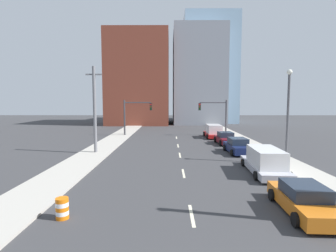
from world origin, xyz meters
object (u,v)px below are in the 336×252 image
at_px(traffic_signal_left, 133,112).
at_px(box_truck_red, 214,131).
at_px(sedan_navy, 238,146).
at_px(street_lamp, 288,109).
at_px(utility_pole_left_mid, 95,109).
at_px(traffic_barrel, 62,208).
at_px(sedan_maroon, 225,138).
at_px(box_truck_silver, 265,161).
at_px(traffic_signal_right, 218,112).
at_px(sedan_orange, 304,200).

distance_m(traffic_signal_left, box_truck_red, 12.51).
height_order(traffic_signal_left, sedan_navy, traffic_signal_left).
height_order(street_lamp, sedan_navy, street_lamp).
relative_size(utility_pole_left_mid, traffic_barrel, 9.16).
xyz_separation_m(utility_pole_left_mid, street_lamp, (17.31, -4.37, 0.11)).
relative_size(traffic_signal_left, sedan_maroon, 1.20).
distance_m(sedan_navy, box_truck_red, 11.63).
height_order(utility_pole_left_mid, street_lamp, utility_pole_left_mid).
relative_size(traffic_signal_left, box_truck_silver, 0.87).
relative_size(street_lamp, sedan_navy, 1.67).
xyz_separation_m(traffic_signal_left, box_truck_silver, (12.54, -21.36, -2.71)).
height_order(traffic_signal_left, sedan_maroon, traffic_signal_left).
bearing_deg(utility_pole_left_mid, traffic_signal_right, 43.24).
xyz_separation_m(utility_pole_left_mid, box_truck_red, (13.92, 11.82, -3.56)).
distance_m(traffic_signal_left, sedan_orange, 30.73).
distance_m(traffic_signal_left, traffic_barrel, 29.05).
height_order(traffic_signal_right, sedan_navy, traffic_signal_right).
relative_size(sedan_orange, sedan_maroon, 1.06).
height_order(traffic_signal_right, traffic_barrel, traffic_signal_right).
distance_m(traffic_signal_right, traffic_barrel, 31.47).
relative_size(street_lamp, box_truck_silver, 1.24).
bearing_deg(sedan_orange, box_truck_silver, 87.44).
xyz_separation_m(utility_pole_left_mid, box_truck_silver, (14.43, -7.40, -3.59)).
xyz_separation_m(box_truck_silver, sedan_navy, (-0.00, 7.61, -0.18)).
bearing_deg(utility_pole_left_mid, traffic_barrel, -79.72).
xyz_separation_m(utility_pole_left_mid, traffic_barrel, (2.71, -14.91, -4.00)).
relative_size(street_lamp, sedan_orange, 1.62).
bearing_deg(traffic_signal_right, sedan_maroon, -93.12).
relative_size(utility_pole_left_mid, box_truck_red, 1.58).
relative_size(street_lamp, box_truck_red, 1.43).
distance_m(sedan_maroon, box_truck_red, 5.83).
height_order(traffic_signal_right, sedan_orange, traffic_signal_right).
relative_size(utility_pole_left_mid, box_truck_silver, 1.37).
bearing_deg(street_lamp, box_truck_red, 101.83).
bearing_deg(sedan_navy, sedan_orange, -94.78).
xyz_separation_m(street_lamp, box_truck_red, (-3.39, 16.19, -3.66)).
xyz_separation_m(traffic_signal_right, box_truck_red, (-0.92, -2.14, -2.68)).
height_order(traffic_barrel, box_truck_red, box_truck_red).
bearing_deg(utility_pole_left_mid, sedan_orange, -45.89).
relative_size(box_truck_silver, sedan_maroon, 1.39).
bearing_deg(sedan_navy, traffic_signal_left, 130.14).
distance_m(utility_pole_left_mid, traffic_barrel, 15.68).
relative_size(traffic_barrel, box_truck_silver, 0.15).
height_order(sedan_orange, box_truck_red, box_truck_red).
bearing_deg(box_truck_silver, traffic_signal_right, 92.28).
bearing_deg(traffic_signal_right, sedan_navy, -91.72).
relative_size(traffic_signal_right, traffic_barrel, 5.79).
distance_m(box_truck_silver, box_truck_red, 19.23).
bearing_deg(street_lamp, utility_pole_left_mid, 165.83).
relative_size(utility_pole_left_mid, street_lamp, 1.11).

